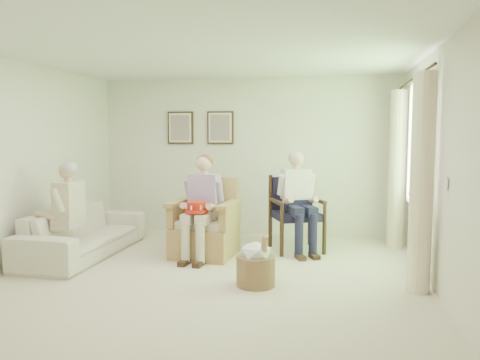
{
  "coord_description": "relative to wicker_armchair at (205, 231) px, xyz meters",
  "views": [
    {
      "loc": [
        1.42,
        -4.93,
        1.66
      ],
      "look_at": [
        0.18,
        1.26,
        1.05
      ],
      "focal_mm": 35.0,
      "sensor_mm": 36.0,
      "label": 1
    }
  ],
  "objects": [
    {
      "name": "right_wall",
      "position": [
        2.8,
        -1.2,
        0.96
      ],
      "size": [
        0.04,
        5.5,
        2.6
      ],
      "primitive_type": "cube",
      "color": "silver",
      "rests_on": "ground"
    },
    {
      "name": "red_hat",
      "position": [
        -0.02,
        -0.34,
        0.38
      ],
      "size": [
        0.31,
        0.31,
        0.14
      ],
      "color": "#B52212",
      "rests_on": "person_wicker"
    },
    {
      "name": "wicker_armchair",
      "position": [
        0.0,
        0.0,
        0.0
      ],
      "size": [
        0.83,
        0.83,
        1.06
      ],
      "rotation": [
        0.0,
        0.0,
        -0.08
      ],
      "color": "#AC8351",
      "rests_on": "ground"
    },
    {
      "name": "sofa",
      "position": [
        -1.65,
        -0.31,
        -0.01
      ],
      "size": [
        2.21,
        0.86,
        0.65
      ],
      "primitive_type": "imported",
      "rotation": [
        0.0,
        0.0,
        1.57
      ],
      "color": "silver",
      "rests_on": "ground"
    },
    {
      "name": "framed_print_left",
      "position": [
        -0.85,
        1.51,
        1.44
      ],
      "size": [
        0.45,
        0.05,
        0.55
      ],
      "color": "#382114",
      "rests_on": "back_wall"
    },
    {
      "name": "front_wall",
      "position": [
        0.3,
        -3.95,
        0.96
      ],
      "size": [
        5.0,
        0.04,
        2.6
      ],
      "primitive_type": "cube",
      "color": "silver",
      "rests_on": "ground"
    },
    {
      "name": "framed_print_right",
      "position": [
        -0.15,
        1.51,
        1.44
      ],
      "size": [
        0.45,
        0.05,
        0.55
      ],
      "color": "#382114",
      "rests_on": "back_wall"
    },
    {
      "name": "window",
      "position": [
        2.76,
        0.0,
        1.25
      ],
      "size": [
        0.13,
        2.5,
        1.63
      ],
      "color": "#2D6B23",
      "rests_on": "right_wall"
    },
    {
      "name": "curtain_left",
      "position": [
        2.63,
        -0.98,
        0.81
      ],
      "size": [
        0.34,
        0.34,
        2.3
      ],
      "primitive_type": "cylinder",
      "color": "beige",
      "rests_on": "ground"
    },
    {
      "name": "person_dark",
      "position": [
        1.21,
        0.44,
        0.5
      ],
      "size": [
        0.4,
        0.63,
        1.4
      ],
      "rotation": [
        0.0,
        0.0,
        0.41
      ],
      "color": "#1A1836",
      "rests_on": "ground"
    },
    {
      "name": "person_sofa",
      "position": [
        -1.65,
        -0.77,
        0.41
      ],
      "size": [
        0.42,
        0.62,
        1.29
      ],
      "rotation": [
        0.0,
        0.0,
        -1.55
      ],
      "color": "beige",
      "rests_on": "ground"
    },
    {
      "name": "floor",
      "position": [
        0.3,
        -1.2,
        -0.34
      ],
      "size": [
        5.5,
        5.5,
        0.0
      ],
      "primitive_type": "plane",
      "color": "beige",
      "rests_on": "ground"
    },
    {
      "name": "person_wicker",
      "position": [
        0.0,
        -0.14,
        0.46
      ],
      "size": [
        0.4,
        0.63,
        1.36
      ],
      "rotation": [
        0.0,
        0.0,
        -0.08
      ],
      "color": "beige",
      "rests_on": "ground"
    },
    {
      "name": "curtain_right",
      "position": [
        2.63,
        0.98,
        0.81
      ],
      "size": [
        0.34,
        0.34,
        2.3
      ],
      "primitive_type": "cylinder",
      "color": "beige",
      "rests_on": "ground"
    },
    {
      "name": "left_wall",
      "position": [
        -2.2,
        -1.2,
        0.96
      ],
      "size": [
        0.04,
        5.5,
        2.6
      ],
      "primitive_type": "cube",
      "color": "silver",
      "rests_on": "ground"
    },
    {
      "name": "ceiling",
      "position": [
        0.3,
        -1.2,
        2.26
      ],
      "size": [
        5.0,
        5.5,
        0.02
      ],
      "primitive_type": "cube",
      "color": "white",
      "rests_on": "back_wall"
    },
    {
      "name": "hatbox",
      "position": [
        0.9,
        -1.16,
        -0.09
      ],
      "size": [
        0.47,
        0.47,
        0.63
      ],
      "color": "tan",
      "rests_on": "ground"
    },
    {
      "name": "back_wall",
      "position": [
        0.3,
        1.55,
        0.96
      ],
      "size": [
        5.0,
        0.04,
        2.6
      ],
      "primitive_type": "cube",
      "color": "silver",
      "rests_on": "ground"
    },
    {
      "name": "wood_armchair",
      "position": [
        1.21,
        0.61,
        0.23
      ],
      "size": [
        0.68,
        0.64,
        1.04
      ],
      "rotation": [
        0.0,
        0.0,
        0.41
      ],
      "color": "black",
      "rests_on": "ground"
    }
  ]
}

